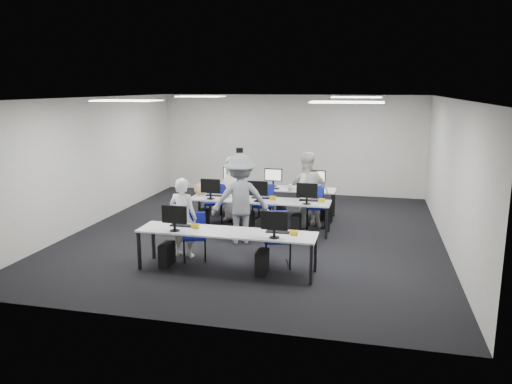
% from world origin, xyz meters
% --- Properties ---
extents(room, '(9.00, 9.02, 3.00)m').
position_xyz_m(room, '(0.00, 0.00, 1.50)').
color(room, black).
rests_on(room, ground).
extents(ceiling_panels, '(5.20, 4.60, 0.02)m').
position_xyz_m(ceiling_panels, '(0.00, 0.00, 2.98)').
color(ceiling_panels, white).
rests_on(ceiling_panels, room).
extents(desk_front, '(3.20, 0.70, 0.73)m').
position_xyz_m(desk_front, '(0.00, -2.40, 0.68)').
color(desk_front, '#AFB2B4').
rests_on(desk_front, ground).
extents(desk_mid, '(3.20, 0.70, 0.73)m').
position_xyz_m(desk_mid, '(0.00, 0.20, 0.68)').
color(desk_mid, '#AFB2B4').
rests_on(desk_mid, ground).
extents(desk_back, '(3.20, 0.70, 0.73)m').
position_xyz_m(desk_back, '(0.00, 1.60, 0.68)').
color(desk_back, '#AFB2B4').
rests_on(desk_back, ground).
extents(equipment_front, '(2.51, 0.41, 1.19)m').
position_xyz_m(equipment_front, '(-0.19, -2.42, 0.36)').
color(equipment_front, '#0C1D9E').
rests_on(equipment_front, desk_front).
extents(equipment_mid, '(2.91, 0.41, 1.19)m').
position_xyz_m(equipment_mid, '(-0.19, 0.18, 0.36)').
color(equipment_mid, white).
rests_on(equipment_mid, desk_mid).
extents(equipment_back, '(2.91, 0.41, 1.19)m').
position_xyz_m(equipment_back, '(0.19, 1.62, 0.36)').
color(equipment_back, white).
rests_on(equipment_back, desk_back).
extents(chair_0, '(0.56, 0.58, 0.88)m').
position_xyz_m(chair_0, '(-0.77, -1.95, 0.28)').
color(chair_0, navy).
rests_on(chair_0, ground).
extents(chair_1, '(0.61, 0.64, 0.98)m').
position_xyz_m(chair_1, '(0.82, -1.91, 0.31)').
color(chair_1, navy).
rests_on(chair_1, ground).
extents(chair_2, '(0.53, 0.56, 0.90)m').
position_xyz_m(chair_2, '(-1.26, 0.77, 0.28)').
color(chair_2, navy).
rests_on(chair_2, ground).
extents(chair_3, '(0.49, 0.53, 0.96)m').
position_xyz_m(chair_3, '(-0.01, 0.67, 0.30)').
color(chair_3, navy).
rests_on(chair_3, ground).
extents(chair_4, '(0.58, 0.61, 0.92)m').
position_xyz_m(chair_4, '(1.18, 0.86, 0.29)').
color(chair_4, navy).
rests_on(chair_4, ground).
extents(chair_5, '(0.58, 0.61, 0.90)m').
position_xyz_m(chair_5, '(-0.98, 1.09, 0.28)').
color(chair_5, navy).
rests_on(chair_5, ground).
extents(chair_6, '(0.55, 0.58, 0.90)m').
position_xyz_m(chair_6, '(-0.15, 1.09, 0.28)').
color(chair_6, navy).
rests_on(chair_6, ground).
extents(chair_7, '(0.62, 0.65, 0.99)m').
position_xyz_m(chair_7, '(1.24, 0.94, 0.31)').
color(chair_7, navy).
rests_on(chair_7, ground).
extents(handbag, '(0.39, 0.30, 0.28)m').
position_xyz_m(handbag, '(-1.45, 0.37, 0.87)').
color(handbag, tan).
rests_on(handbag, desk_mid).
extents(student_0, '(0.61, 0.44, 1.55)m').
position_xyz_m(student_0, '(-1.04, -1.84, 0.77)').
color(student_0, white).
rests_on(student_0, ground).
extents(student_1, '(1.06, 0.97, 1.77)m').
position_xyz_m(student_1, '(0.96, 0.80, 0.89)').
color(student_1, white).
rests_on(student_1, ground).
extents(student_2, '(0.93, 0.79, 1.61)m').
position_xyz_m(student_2, '(-0.79, 0.92, 0.81)').
color(student_2, white).
rests_on(student_2, ground).
extents(student_3, '(0.98, 0.50, 1.61)m').
position_xyz_m(student_3, '(0.99, 1.05, 0.80)').
color(student_3, white).
rests_on(student_3, ground).
extents(photographer, '(1.38, 1.06, 1.88)m').
position_xyz_m(photographer, '(-0.19, -0.74, 0.94)').
color(photographer, gray).
rests_on(photographer, ground).
extents(dslr_camera, '(0.19, 0.22, 0.10)m').
position_xyz_m(dslr_camera, '(-0.25, -0.57, 1.94)').
color(dslr_camera, black).
rests_on(dslr_camera, photographer).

